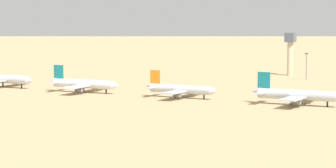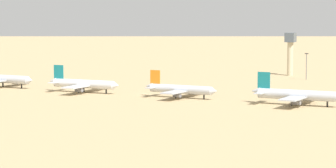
{
  "view_description": "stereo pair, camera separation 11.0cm",
  "coord_description": "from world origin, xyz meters",
  "px_view_note": "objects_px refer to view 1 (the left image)",
  "views": [
    {
      "loc": [
        159.69,
        -305.42,
        37.53
      ],
      "look_at": [
        17.29,
        -10.36,
        6.0
      ],
      "focal_mm": 87.31,
      "sensor_mm": 36.0,
      "label": 1
    },
    {
      "loc": [
        159.79,
        -305.38,
        37.53
      ],
      "look_at": [
        17.29,
        -10.36,
        6.0
      ],
      "focal_mm": 87.31,
      "sensor_mm": 36.0,
      "label": 2
    }
  ],
  "objects_px": {
    "parked_jet_teal_5": "(296,95)",
    "parked_jet_teal_3": "(83,84)",
    "control_tower": "(290,50)",
    "light_pole_mid": "(306,64)",
    "parked_jet_white_2": "(1,79)",
    "parked_jet_orange_4": "(180,89)"
  },
  "relations": [
    {
      "from": "parked_jet_teal_5",
      "to": "parked_jet_teal_3",
      "type": "bearing_deg",
      "value": 179.2
    },
    {
      "from": "parked_jet_teal_3",
      "to": "control_tower",
      "type": "bearing_deg",
      "value": 65.68
    },
    {
      "from": "parked_jet_teal_3",
      "to": "light_pole_mid",
      "type": "height_order",
      "value": "light_pole_mid"
    },
    {
      "from": "parked_jet_teal_5",
      "to": "control_tower",
      "type": "distance_m",
      "value": 133.16
    },
    {
      "from": "control_tower",
      "to": "parked_jet_teal_3",
      "type": "bearing_deg",
      "value": -114.06
    },
    {
      "from": "parked_jet_white_2",
      "to": "parked_jet_orange_4",
      "type": "distance_m",
      "value": 92.78
    },
    {
      "from": "parked_jet_white_2",
      "to": "parked_jet_teal_5",
      "type": "bearing_deg",
      "value": 0.66
    },
    {
      "from": "parked_jet_teal_3",
      "to": "parked_jet_white_2",
      "type": "bearing_deg",
      "value": 175.48
    },
    {
      "from": "parked_jet_teal_5",
      "to": "light_pole_mid",
      "type": "distance_m",
      "value": 108.66
    },
    {
      "from": "parked_jet_white_2",
      "to": "parked_jet_orange_4",
      "type": "height_order",
      "value": "parked_jet_white_2"
    },
    {
      "from": "parked_jet_orange_4",
      "to": "light_pole_mid",
      "type": "relative_size",
      "value": 2.44
    },
    {
      "from": "parked_jet_white_2",
      "to": "control_tower",
      "type": "xyz_separation_m",
      "value": [
        100.85,
        118.95,
        10.0
      ]
    },
    {
      "from": "parked_jet_white_2",
      "to": "parked_jet_teal_5",
      "type": "xyz_separation_m",
      "value": [
        142.57,
        -7.11,
        0.06
      ]
    },
    {
      "from": "parked_jet_orange_4",
      "to": "light_pole_mid",
      "type": "height_order",
      "value": "light_pole_mid"
    },
    {
      "from": "parked_jet_orange_4",
      "to": "control_tower",
      "type": "bearing_deg",
      "value": 89.44
    },
    {
      "from": "parked_jet_white_2",
      "to": "parked_jet_teal_3",
      "type": "xyz_separation_m",
      "value": [
        46.2,
        -3.44,
        -0.12
      ]
    },
    {
      "from": "parked_jet_orange_4",
      "to": "control_tower",
      "type": "height_order",
      "value": "control_tower"
    },
    {
      "from": "parked_jet_teal_3",
      "to": "parked_jet_teal_5",
      "type": "distance_m",
      "value": 96.44
    },
    {
      "from": "parked_jet_teal_3",
      "to": "parked_jet_orange_4",
      "type": "height_order",
      "value": "parked_jet_teal_3"
    },
    {
      "from": "control_tower",
      "to": "parked_jet_teal_5",
      "type": "bearing_deg",
      "value": -71.69
    },
    {
      "from": "parked_jet_teal_3",
      "to": "control_tower",
      "type": "height_order",
      "value": "control_tower"
    },
    {
      "from": "control_tower",
      "to": "light_pole_mid",
      "type": "xyz_separation_m",
      "value": [
        15.02,
        -20.82,
        -5.95
      ]
    }
  ]
}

